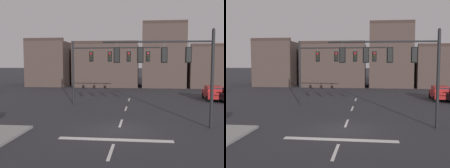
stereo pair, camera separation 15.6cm
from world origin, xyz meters
TOP-DOWN VIEW (x-y plane):
  - ground_plane at (0.00, 0.00)m, footprint 400.00×400.00m
  - stop_bar_paint at (0.00, -2.00)m, footprint 6.40×0.50m
  - lane_centreline at (0.00, 2.00)m, footprint 0.16×26.40m
  - signal_mast_near_side at (3.43, 1.18)m, footprint 7.16×0.53m
  - signal_mast_far_side at (-2.40, 9.81)m, footprint 8.75×0.47m
  - car_lot_nearside at (9.55, 14.69)m, footprint 2.16×4.55m
  - building_row at (-1.58, 32.39)m, footprint 36.17×11.48m

SIDE VIEW (x-z plane):
  - ground_plane at x=0.00m, z-range 0.00..0.00m
  - lane_centreline at x=0.00m, z-range 0.00..0.01m
  - stop_bar_paint at x=0.00m, z-range 0.00..0.01m
  - car_lot_nearside at x=9.55m, z-range 0.05..1.66m
  - building_row at x=-1.58m, z-range -1.41..9.79m
  - signal_mast_near_side at x=3.43m, z-range 1.13..7.58m
  - signal_mast_far_side at x=-2.40m, z-range 1.25..7.71m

